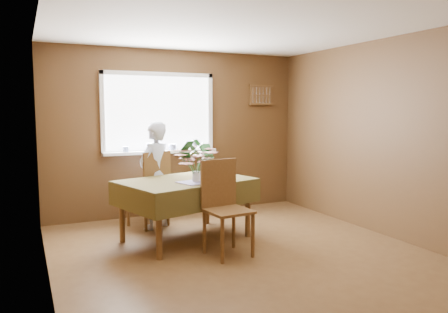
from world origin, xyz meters
name	(u,v)px	position (x,y,z in m)	size (l,w,h in m)	color
floor	(245,256)	(0.00, 0.00, 0.00)	(4.50, 4.50, 0.00)	#55381D
ceiling	(246,24)	(0.00, 0.00, 2.50)	(4.50, 4.50, 0.00)	white
wall_back	(178,133)	(0.00, 2.25, 1.25)	(4.00, 4.00, 0.00)	brown
wall_front	(417,169)	(0.00, -2.25, 1.25)	(4.00, 4.00, 0.00)	brown
wall_left	(45,150)	(-2.00, 0.00, 1.25)	(4.50, 4.50, 0.00)	brown
wall_right	(385,138)	(2.00, 0.00, 1.25)	(4.50, 4.50, 0.00)	brown
window_assembly	(160,126)	(-0.29, 2.20, 1.36)	(1.72, 0.20, 1.22)	white
spoon_rack	(261,95)	(1.45, 2.22, 1.85)	(0.44, 0.05, 0.33)	brown
dining_table	(186,187)	(-0.37, 0.86, 0.66)	(1.78, 1.44, 0.76)	brown
chair_far	(152,186)	(-0.60, 1.59, 0.57)	(0.59, 0.59, 1.05)	brown
chair_near	(224,203)	(-0.17, 0.19, 0.57)	(0.50, 0.50, 1.05)	brown
seated_woman	(155,175)	(-0.57, 1.55, 0.72)	(0.53, 0.35, 1.45)	white
flower_bouquet	(196,158)	(-0.31, 0.67, 1.03)	(0.51, 0.51, 0.43)	white
side_plate	(205,175)	(-0.02, 1.10, 0.76)	(0.26, 0.26, 0.01)	white
table_knife	(205,180)	(-0.19, 0.69, 0.76)	(0.02, 0.21, 0.00)	silver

